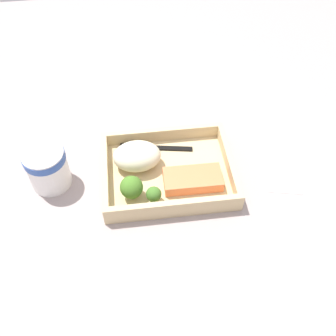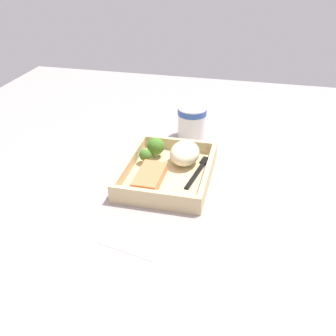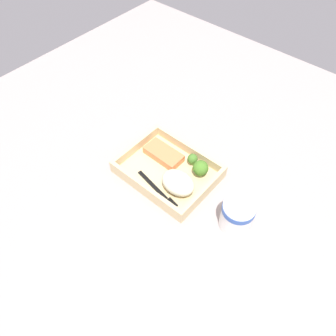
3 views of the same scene
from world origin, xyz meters
The scene contains 10 objects.
ground_plane centered at (0.00, 0.00, -1.00)cm, with size 160.00×160.00×2.00cm, color #9D908D.
takeout_tray centered at (0.00, 0.00, 0.60)cm, with size 27.11×20.88×1.20cm, color #CEB785.
tray_rim centered at (0.00, 0.00, 2.76)cm, with size 27.11×20.88×3.12cm.
salmon_fillet centered at (-4.66, 3.36, 2.42)cm, with size 11.85×5.90×2.43cm, color #EE7B49.
mashed_potatoes centered at (6.16, -2.93, 3.97)cm, with size 9.99×7.48×5.55cm, color beige.
broccoli_floret_1 centered at (3.64, 6.86, 3.42)cm, with size 3.06×3.06×3.85cm.
broccoli_floret_2 centered at (7.81, 5.15, 4.06)cm, with size 4.58×4.58×5.26cm.
fork centered at (3.02, -7.27, 1.42)cm, with size 15.85×4.29×0.44cm.
paper_cup centered at (24.29, -1.46, 5.08)cm, with size 8.41×8.41×9.10cm.
receipt_slip centered at (-24.57, 1.01, 0.12)cm, with size 7.04×12.98×0.24cm, color white.
Camera 1 is at (6.30, 51.40, 65.56)cm, focal length 42.00 mm.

